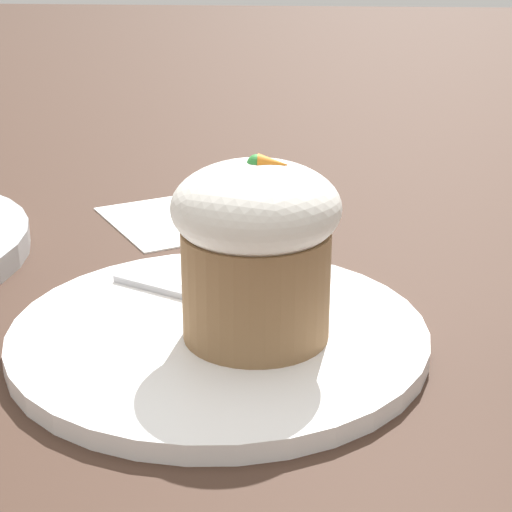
% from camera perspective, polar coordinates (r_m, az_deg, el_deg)
% --- Properties ---
extents(ground_plane, '(4.00, 4.00, 0.00)m').
position_cam_1_polar(ground_plane, '(0.46, -2.50, -5.89)').
color(ground_plane, '#3D281E').
extents(dessert_plate, '(0.22, 0.22, 0.01)m').
position_cam_1_polar(dessert_plate, '(0.46, -2.51, -5.31)').
color(dessert_plate, white).
rests_on(dessert_plate, ground_plane).
extents(carrot_cake, '(0.08, 0.08, 0.10)m').
position_cam_1_polar(carrot_cake, '(0.43, 0.00, 0.67)').
color(carrot_cake, olive).
rests_on(carrot_cake, dessert_plate).
extents(spoon, '(0.12, 0.08, 0.01)m').
position_cam_1_polar(spoon, '(0.47, -1.15, -3.30)').
color(spoon, '#B7B7BC').
rests_on(spoon, dessert_plate).
extents(paper_napkin, '(0.17, 0.16, 0.00)m').
position_cam_1_polar(paper_napkin, '(0.66, -3.91, 2.72)').
color(paper_napkin, white).
rests_on(paper_napkin, ground_plane).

